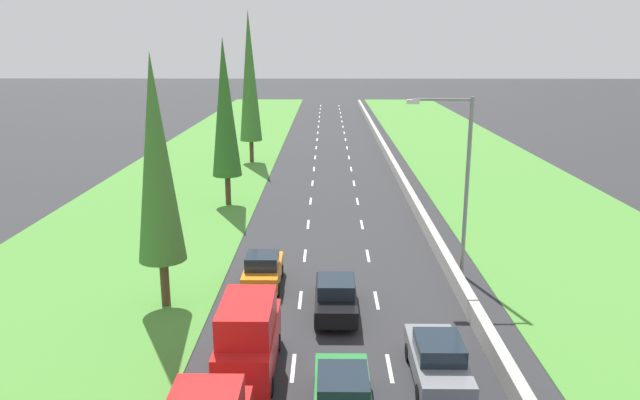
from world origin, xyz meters
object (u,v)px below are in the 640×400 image
object	(u,v)px
grey_sedan_right_lane	(438,360)
poplar_tree_second	(157,161)
street_light_mast	(460,174)
red_van_left_lane_third	(249,336)
poplar_tree_third	(225,108)
green_sedan_centre_lane_second	(343,397)
black_sedan_centre_lane	(336,296)
orange_hatchback_left_lane	(263,270)
poplar_tree_fourth	(250,77)

from	to	relation	value
grey_sedan_right_lane	poplar_tree_second	size ratio (longest dim) A/B	0.40
street_light_mast	red_van_left_lane_third	bearing A→B (deg)	-134.27
red_van_left_lane_third	poplar_tree_third	size ratio (longest dim) A/B	0.41
grey_sedan_right_lane	green_sedan_centre_lane_second	bearing A→B (deg)	-145.46
black_sedan_centre_lane	green_sedan_centre_lane_second	bearing A→B (deg)	-89.20
poplar_tree_third	poplar_tree_second	bearing A→B (deg)	-90.08
green_sedan_centre_lane_second	grey_sedan_right_lane	distance (m)	4.07
grey_sedan_right_lane	orange_hatchback_left_lane	bearing A→B (deg)	129.50
black_sedan_centre_lane	poplar_tree_fourth	size ratio (longest dim) A/B	0.31
poplar_tree_fourth	poplar_tree_third	bearing A→B (deg)	-89.07
red_van_left_lane_third	black_sedan_centre_lane	size ratio (longest dim) A/B	1.09
street_light_mast	grey_sedan_right_lane	bearing A→B (deg)	-104.92
red_van_left_lane_third	orange_hatchback_left_lane	size ratio (longest dim) A/B	1.26
orange_hatchback_left_lane	poplar_tree_third	distance (m)	17.01
red_van_left_lane_third	black_sedan_centre_lane	world-z (taller)	red_van_left_lane_third
red_van_left_lane_third	grey_sedan_right_lane	world-z (taller)	red_van_left_lane_third
street_light_mast	orange_hatchback_left_lane	bearing A→B (deg)	-170.59
black_sedan_centre_lane	poplar_tree_third	distance (m)	20.79
orange_hatchback_left_lane	red_van_left_lane_third	bearing A→B (deg)	-87.68
grey_sedan_right_lane	poplar_tree_second	bearing A→B (deg)	150.96
grey_sedan_right_lane	poplar_tree_fourth	size ratio (longest dim) A/B	0.31
street_light_mast	poplar_tree_third	bearing A→B (deg)	134.96
green_sedan_centre_lane_second	poplar_tree_second	bearing A→B (deg)	132.38
poplar_tree_second	street_light_mast	xyz separation A→B (m)	(13.73, 3.85, -1.38)
poplar_tree_second	street_light_mast	distance (m)	14.32
green_sedan_centre_lane_second	poplar_tree_third	xyz separation A→B (m)	(-7.69, 26.02, 6.19)
red_van_left_lane_third	grey_sedan_right_lane	xyz separation A→B (m)	(6.61, -0.49, -0.59)
orange_hatchback_left_lane	grey_sedan_right_lane	bearing A→B (deg)	-50.50
orange_hatchback_left_lane	street_light_mast	xyz separation A→B (m)	(9.59, 1.59, 4.40)
orange_hatchback_left_lane	grey_sedan_right_lane	world-z (taller)	orange_hatchback_left_lane
orange_hatchback_left_lane	poplar_tree_third	bearing A→B (deg)	105.04
red_van_left_lane_third	grey_sedan_right_lane	distance (m)	6.65
poplar_tree_third	street_light_mast	distance (m)	19.47
orange_hatchback_left_lane	poplar_tree_second	world-z (taller)	poplar_tree_second
poplar_tree_fourth	green_sedan_centre_lane_second	bearing A→B (deg)	-79.37
orange_hatchback_left_lane	poplar_tree_fourth	xyz separation A→B (m)	(-4.38, 31.69, 7.50)
red_van_left_lane_third	grey_sedan_right_lane	bearing A→B (deg)	-4.20
poplar_tree_fourth	street_light_mast	xyz separation A→B (m)	(13.97, -30.10, -3.11)
poplar_tree_third	street_light_mast	world-z (taller)	poplar_tree_third
green_sedan_centre_lane_second	poplar_tree_fourth	bearing A→B (deg)	100.63
poplar_tree_second	poplar_tree_third	bearing A→B (deg)	89.92
red_van_left_lane_third	street_light_mast	xyz separation A→B (m)	(9.27, 9.51, 3.83)
red_van_left_lane_third	poplar_tree_second	bearing A→B (deg)	128.23
green_sedan_centre_lane_second	black_sedan_centre_lane	distance (m)	7.68
green_sedan_centre_lane_second	poplar_tree_fourth	xyz separation A→B (m)	(-7.96, 42.40, 7.53)
red_van_left_lane_third	black_sedan_centre_lane	bearing A→B (deg)	57.22
black_sedan_centre_lane	grey_sedan_right_lane	bearing A→B (deg)	-57.23
poplar_tree_second	poplar_tree_fourth	size ratio (longest dim) A/B	0.76
grey_sedan_right_lane	poplar_tree_second	world-z (taller)	poplar_tree_second
red_van_left_lane_third	poplar_tree_third	world-z (taller)	poplar_tree_third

